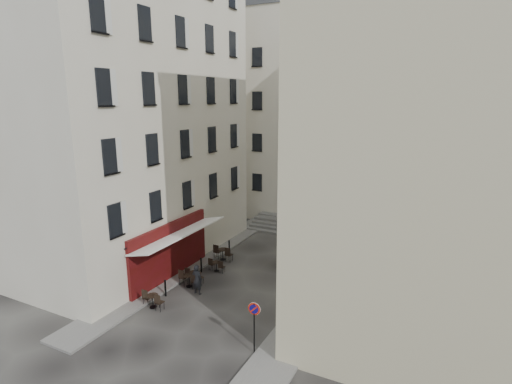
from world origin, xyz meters
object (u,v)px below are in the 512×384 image
Objects in this scene: bistro_table_b at (189,279)px; pedestrian at (197,279)px; no_parking_sign at (254,318)px; bistro_table_a at (153,300)px.

pedestrian reaches higher than bistro_table_b.
pedestrian is (0.87, -0.45, 0.38)m from bistro_table_b.
no_parking_sign is 1.37× the size of pedestrian.
bistro_table_b is at bearing 143.82° from no_parking_sign.
pedestrian reaches higher than bistro_table_a.
bistro_table_a is 2.64m from pedestrian.
bistro_table_a is (-6.44, 1.08, -1.23)m from no_parking_sign.
bistro_table_a is 0.74× the size of pedestrian.
no_parking_sign is at bearing -32.13° from bistro_table_b.
bistro_table_a is 0.95× the size of bistro_table_b.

